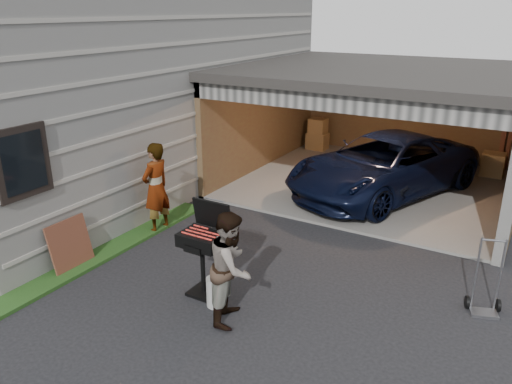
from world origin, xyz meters
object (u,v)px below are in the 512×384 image
Objects in this scene: woman at (156,188)px; plywood_panel at (70,245)px; minivan at (383,168)px; man at (232,267)px; hand_truck at (485,298)px; propane_tank at (217,292)px; bbq_grill at (203,242)px.

woman reaches higher than plywood_panel.
minivan is 5.96m from man.
plywood_panel is at bearing -179.98° from hand_truck.
hand_truck is (2.75, -3.96, -0.47)m from minivan.
minivan is 4.84m from hand_truck.
propane_tank is at bearing -171.01° from hand_truck.
minivan is 5.66× the size of plywood_panel.
minivan is at bearing -21.12° from man.
minivan is 5.28m from woman.
bbq_grill is 1.67× the size of plywood_panel.
bbq_grill is at bearing -79.31° from minivan.
hand_truck is (3.07, 1.99, -0.59)m from man.
plywood_panel is (-2.76, -0.31, 0.21)m from propane_tank.
man reaches higher than bbq_grill.
man is 1.86× the size of plywood_panel.
bbq_grill reaches higher than hand_truck.
minivan is 5.86m from propane_tank.
man is at bearing -25.52° from bbq_grill.
propane_tank is at bearing 6.45° from plywood_panel.
woman is 2.05× the size of plywood_panel.
woman reaches higher than man.
bbq_grill is 1.27× the size of hand_truck.
minivan is 4.30× the size of hand_truck.
woman is 6.02m from hand_truck.
minivan is at bearing 79.29° from bbq_grill.
bbq_grill is at bearing 46.45° from man.
bbq_grill reaches higher than propane_tank.
plywood_panel is at bearing -173.55° from propane_tank.
man is 3.71m from hand_truck.
woman reaches higher than propane_tank.
propane_tank is at bearing 59.35° from woman.
hand_truck is at bearing -33.78° from minivan.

